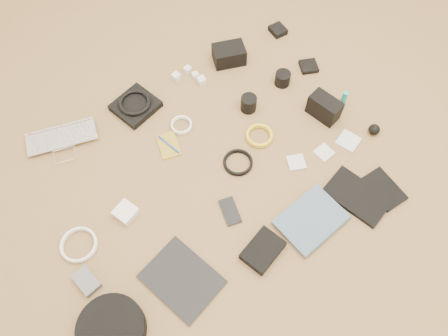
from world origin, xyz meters
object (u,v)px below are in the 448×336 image
paperback (329,238)px  phone (230,211)px  tablet (182,279)px  headphone_case (112,329)px  dslr_camera (229,55)px  laptop (64,146)px

paperback → phone: bearing=33.2°
tablet → headphone_case: (-0.27, -0.04, 0.02)m
dslr_camera → phone: bearing=-104.3°
phone → tablet: bearing=-142.9°
dslr_camera → phone: (-0.38, -0.66, -0.04)m
tablet → paperback: 0.55m
dslr_camera → headphone_case: (-0.93, -0.83, -0.01)m
tablet → headphone_case: 0.28m
phone → headphone_case: bearing=-151.7°
laptop → tablet: (0.17, -0.73, -0.01)m
phone → laptop: bearing=137.6°
headphone_case → dslr_camera: bearing=41.9°
laptop → phone: 0.74m
laptop → dslr_camera: (0.82, 0.07, 0.03)m
laptop → dslr_camera: dslr_camera is taller
phone → headphone_case: headphone_case is taller
laptop → tablet: 0.75m
laptop → headphone_case: (-0.11, -0.77, 0.02)m
laptop → tablet: laptop is taller
dslr_camera → phone: dslr_camera is taller
headphone_case → tablet: bearing=8.0°
dslr_camera → paperback: 0.94m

